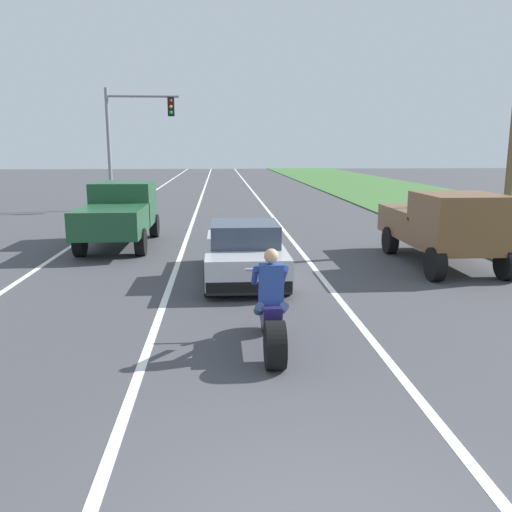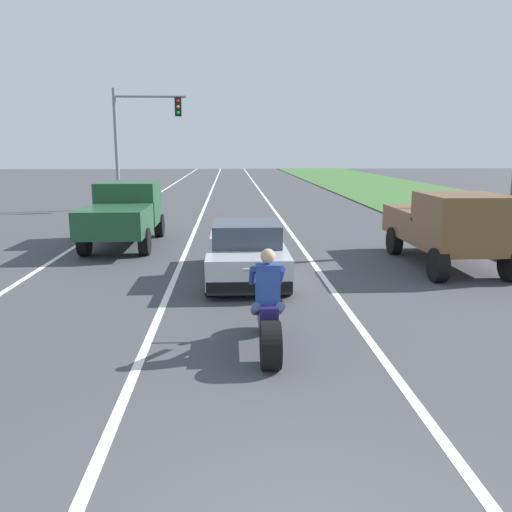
# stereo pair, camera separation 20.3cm
# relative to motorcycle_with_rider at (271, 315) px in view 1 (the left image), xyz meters

# --- Properties ---
(lane_stripe_left_solid) EXTENTS (0.14, 120.00, 0.01)m
(lane_stripe_left_solid) POSITION_rel_motorcycle_with_rider_xyz_m (-5.50, 15.76, -0.59)
(lane_stripe_left_solid) COLOR white
(lane_stripe_left_solid) RESTS_ON ground
(lane_stripe_right_solid) EXTENTS (0.14, 120.00, 0.01)m
(lane_stripe_right_solid) POSITION_rel_motorcycle_with_rider_xyz_m (1.70, 15.76, -0.59)
(lane_stripe_right_solid) COLOR white
(lane_stripe_right_solid) RESTS_ON ground
(lane_stripe_centre_dashed) EXTENTS (0.14, 120.00, 0.01)m
(lane_stripe_centre_dashed) POSITION_rel_motorcycle_with_rider_xyz_m (-1.90, 15.76, -0.59)
(lane_stripe_centre_dashed) COLOR white
(lane_stripe_centre_dashed) RESTS_ON ground
(grass_verge_right) EXTENTS (10.00, 120.00, 0.06)m
(grass_verge_right) POSITION_rel_motorcycle_with_rider_xyz_m (11.82, 15.76, -0.56)
(grass_verge_right) COLOR #3D6B33
(grass_verge_right) RESTS_ON ground
(motorcycle_with_rider) EXTENTS (0.70, 2.21, 1.62)m
(motorcycle_with_rider) POSITION_rel_motorcycle_with_rider_xyz_m (0.00, 0.00, 0.00)
(motorcycle_with_rider) COLOR black
(motorcycle_with_rider) RESTS_ON ground
(sports_car_silver) EXTENTS (1.84, 4.30, 1.37)m
(sports_car_silver) POSITION_rel_motorcycle_with_rider_xyz_m (-0.17, 4.79, 0.04)
(sports_car_silver) COLOR #B7B7BC
(sports_car_silver) RESTS_ON ground
(pickup_truck_left_lane_dark_green) EXTENTS (2.02, 4.80, 1.98)m
(pickup_truck_left_lane_dark_green) POSITION_rel_motorcycle_with_rider_xyz_m (-3.92, 9.36, 0.51)
(pickup_truck_left_lane_dark_green) COLOR #1E4C2D
(pickup_truck_left_lane_dark_green) RESTS_ON ground
(pickup_truck_right_shoulder_brown) EXTENTS (2.02, 4.80, 1.98)m
(pickup_truck_right_shoulder_brown) POSITION_rel_motorcycle_with_rider_xyz_m (5.16, 5.93, 0.51)
(pickup_truck_right_shoulder_brown) COLOR brown
(pickup_truck_right_shoulder_brown) RESTS_ON ground
(traffic_light_mast_near) EXTENTS (3.63, 0.34, 6.00)m
(traffic_light_mast_near) POSITION_rel_motorcycle_with_rider_xyz_m (-5.16, 19.87, 3.34)
(traffic_light_mast_near) COLOR gray
(traffic_light_mast_near) RESTS_ON ground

